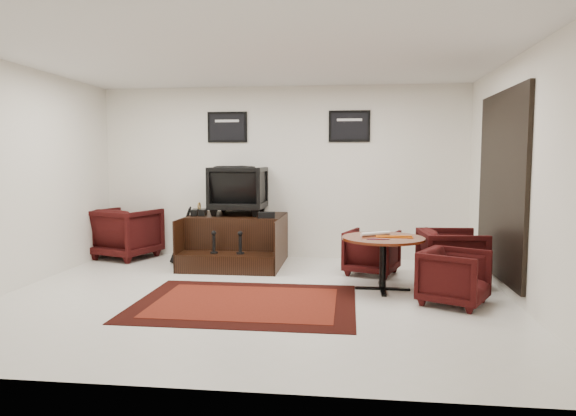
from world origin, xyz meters
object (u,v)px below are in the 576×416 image
object	(u,v)px
shine_podium	(237,241)
table_chair_corner	(454,274)
table_chair_back	(372,250)
meeting_table	(383,244)
shine_chair	(239,187)
armchair_side	(126,230)
table_chair_window	(452,254)

from	to	relation	value
shine_podium	table_chair_corner	bearing A→B (deg)	-34.29
table_chair_back	meeting_table	bearing A→B (deg)	115.32
shine_chair	armchair_side	size ratio (longest dim) A/B	0.93
meeting_table	shine_chair	bearing A→B (deg)	144.03
table_chair_back	shine_podium	bearing A→B (deg)	4.49
shine_chair	table_chair_corner	size ratio (longest dim) A/B	1.25
armchair_side	table_chair_back	distance (m)	4.03
table_chair_back	table_chair_window	bearing A→B (deg)	173.46
table_chair_window	meeting_table	bearing A→B (deg)	109.42
table_chair_back	table_chair_corner	world-z (taller)	table_chair_back
armchair_side	table_chair_corner	bearing A→B (deg)	174.00
shine_chair	meeting_table	xyz separation A→B (m)	(2.16, -1.57, -0.60)
armchair_side	shine_podium	bearing A→B (deg)	-167.56
shine_podium	table_chair_window	distance (m)	3.23
shine_chair	table_chair_window	world-z (taller)	shine_chair
shine_chair	table_chair_back	xyz separation A→B (m)	(2.06, -0.69, -0.83)
shine_chair	table_chair_back	distance (m)	2.33
table_chair_back	table_chair_corner	distance (m)	1.67
armchair_side	table_chair_corner	distance (m)	5.28
armchair_side	table_chair_back	bearing A→B (deg)	-172.14
armchair_side	table_chair_back	xyz separation A→B (m)	(3.96, -0.74, -0.11)
shine_chair	armchair_side	bearing A→B (deg)	-1.84
shine_podium	shine_chair	bearing A→B (deg)	90.00
shine_podium	table_chair_corner	distance (m)	3.52
armchair_side	meeting_table	xyz separation A→B (m)	(4.06, -1.62, 0.12)
table_chair_back	table_chair_corner	bearing A→B (deg)	139.51
shine_chair	shine_podium	bearing A→B (deg)	89.67
table_chair_back	shine_chair	bearing A→B (deg)	0.69
armchair_side	table_chair_corner	size ratio (longest dim) A/B	1.34
shine_chair	table_chair_corner	distance (m)	3.71
meeting_table	table_chair_corner	world-z (taller)	table_chair_corner
shine_chair	table_chair_corner	bearing A→B (deg)	143.42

